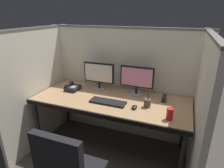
% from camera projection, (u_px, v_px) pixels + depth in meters
% --- Properties ---
extents(ground_plane, '(8.00, 8.00, 0.00)m').
position_uv_depth(ground_plane, '(102.00, 163.00, 2.35)').
color(ground_plane, '#423D38').
extents(cubicle_partition_rear, '(2.21, 0.06, 1.57)m').
position_uv_depth(cubicle_partition_rear, '(122.00, 83.00, 2.72)').
color(cubicle_partition_rear, beige).
rests_on(cubicle_partition_rear, ground).
extents(cubicle_partition_left, '(0.06, 1.41, 1.57)m').
position_uv_depth(cubicle_partition_left, '(40.00, 87.00, 2.58)').
color(cubicle_partition_left, beige).
rests_on(cubicle_partition_left, ground).
extents(cubicle_partition_right, '(0.06, 1.41, 1.57)m').
position_uv_depth(cubicle_partition_right, '(199.00, 114.00, 1.91)').
color(cubicle_partition_right, beige).
rests_on(cubicle_partition_right, ground).
extents(desk, '(1.90, 0.80, 0.74)m').
position_uv_depth(desk, '(110.00, 103.00, 2.36)').
color(desk, '#997551').
rests_on(desk, ground).
extents(monitor_left, '(0.43, 0.17, 0.37)m').
position_uv_depth(monitor_left, '(99.00, 74.00, 2.57)').
color(monitor_left, gray).
rests_on(monitor_left, desk).
extents(monitor_right, '(0.43, 0.17, 0.37)m').
position_uv_depth(monitor_right, '(137.00, 79.00, 2.41)').
color(monitor_right, gray).
rests_on(monitor_right, desk).
extents(keyboard_main, '(0.43, 0.15, 0.02)m').
position_uv_depth(keyboard_main, '(108.00, 102.00, 2.25)').
color(keyboard_main, black).
rests_on(keyboard_main, desk).
extents(computer_mouse, '(0.06, 0.10, 0.04)m').
position_uv_depth(computer_mouse, '(134.00, 107.00, 2.11)').
color(computer_mouse, black).
rests_on(computer_mouse, desk).
extents(pen_cup, '(0.08, 0.08, 0.17)m').
position_uv_depth(pen_cup, '(147.00, 103.00, 2.14)').
color(pen_cup, '#4C4742').
rests_on(pen_cup, desk).
extents(red_stapler, '(0.04, 0.15, 0.06)m').
position_uv_depth(red_stapler, '(164.00, 98.00, 2.31)').
color(red_stapler, black).
rests_on(red_stapler, desk).
extents(desk_phone, '(0.17, 0.19, 0.09)m').
position_uv_depth(desk_phone, '(72.00, 88.00, 2.61)').
color(desk_phone, black).
rests_on(desk_phone, desk).
extents(soda_can, '(0.07, 0.07, 0.12)m').
position_uv_depth(soda_can, '(170.00, 114.00, 1.88)').
color(soda_can, red).
rests_on(soda_can, desk).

